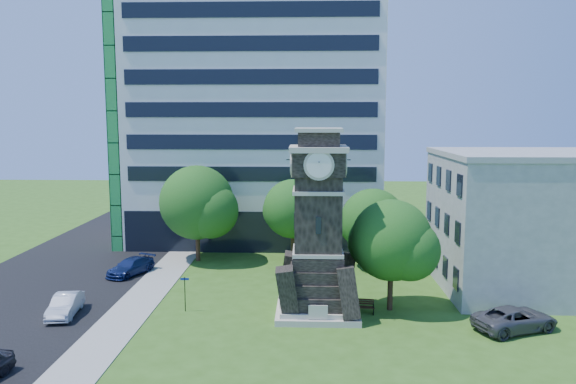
{
  "coord_description": "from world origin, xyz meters",
  "views": [
    {
      "loc": [
        2.3,
        -33.96,
        12.91
      ],
      "look_at": [
        0.9,
        6.09,
        7.55
      ],
      "focal_mm": 35.0,
      "sensor_mm": 36.0,
      "label": 1
    }
  ],
  "objects_px": {
    "clock_tower": "(318,235)",
    "park_bench": "(359,306)",
    "car_street_north": "(131,267)",
    "street_sign": "(185,290)",
    "car_east_lot": "(515,319)",
    "car_street_mid": "(65,305)"
  },
  "relations": [
    {
      "from": "clock_tower",
      "to": "car_east_lot",
      "type": "height_order",
      "value": "clock_tower"
    },
    {
      "from": "car_east_lot",
      "to": "street_sign",
      "type": "bearing_deg",
      "value": 60.2
    },
    {
      "from": "car_east_lot",
      "to": "clock_tower",
      "type": "bearing_deg",
      "value": 54.85
    },
    {
      "from": "street_sign",
      "to": "park_bench",
      "type": "bearing_deg",
      "value": -3.71
    },
    {
      "from": "clock_tower",
      "to": "car_east_lot",
      "type": "distance_m",
      "value": 13.11
    },
    {
      "from": "clock_tower",
      "to": "park_bench",
      "type": "relative_size",
      "value": 6.21
    },
    {
      "from": "car_street_north",
      "to": "park_bench",
      "type": "relative_size",
      "value": 2.35
    },
    {
      "from": "car_street_north",
      "to": "car_east_lot",
      "type": "distance_m",
      "value": 29.5
    },
    {
      "from": "car_street_north",
      "to": "car_east_lot",
      "type": "xyz_separation_m",
      "value": [
        27.25,
        -11.28,
        0.07
      ]
    },
    {
      "from": "car_street_north",
      "to": "park_bench",
      "type": "xyz_separation_m",
      "value": [
        18.02,
        -8.68,
        -0.13
      ]
    },
    {
      "from": "car_street_north",
      "to": "park_bench",
      "type": "height_order",
      "value": "car_street_north"
    },
    {
      "from": "clock_tower",
      "to": "car_street_north",
      "type": "xyz_separation_m",
      "value": [
        -15.26,
        8.59,
        -4.61
      ]
    },
    {
      "from": "car_east_lot",
      "to": "car_street_north",
      "type": "bearing_deg",
      "value": 45.01
    },
    {
      "from": "car_street_north",
      "to": "clock_tower",
      "type": "bearing_deg",
      "value": -5.87
    },
    {
      "from": "clock_tower",
      "to": "park_bench",
      "type": "bearing_deg",
      "value": -1.9
    },
    {
      "from": "park_bench",
      "to": "street_sign",
      "type": "distance_m",
      "value": 11.65
    },
    {
      "from": "clock_tower",
      "to": "street_sign",
      "type": "bearing_deg",
      "value": -179.84
    },
    {
      "from": "car_street_mid",
      "to": "clock_tower",
      "type": "bearing_deg",
      "value": -3.65
    },
    {
      "from": "park_bench",
      "to": "street_sign",
      "type": "relative_size",
      "value": 0.83
    },
    {
      "from": "park_bench",
      "to": "car_street_mid",
      "type": "bearing_deg",
      "value": -170.08
    },
    {
      "from": "car_street_north",
      "to": "car_east_lot",
      "type": "height_order",
      "value": "car_east_lot"
    },
    {
      "from": "car_street_mid",
      "to": "car_street_north",
      "type": "height_order",
      "value": "car_street_mid"
    }
  ]
}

